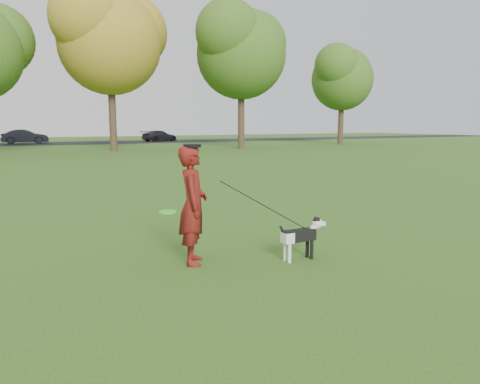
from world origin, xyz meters
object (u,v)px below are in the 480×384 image
man (193,205)px  car_right (160,136)px  dog (302,234)px  car_mid (25,137)px

man → car_right: (12.57, 39.85, -0.25)m
dog → car_mid: 40.42m
car_mid → car_right: (12.35, 0.00, -0.10)m
car_right → man: bearing=144.1°
car_mid → dog: bearing=-172.3°
man → dog: 1.59m
car_mid → car_right: car_mid is taller
man → car_mid: man is taller
man → car_right: man is taller
man → car_right: size_ratio=0.44×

